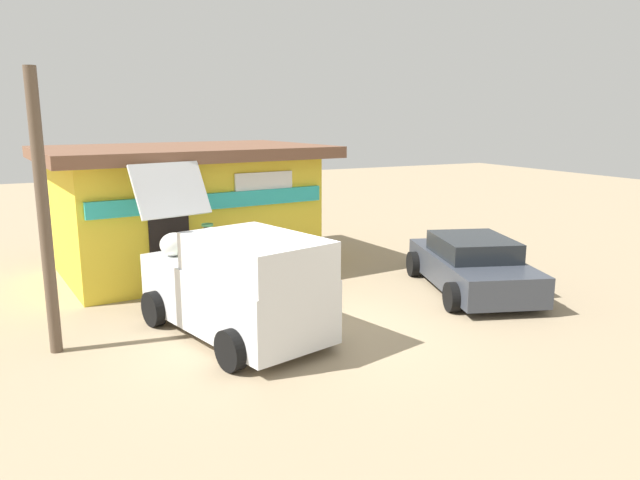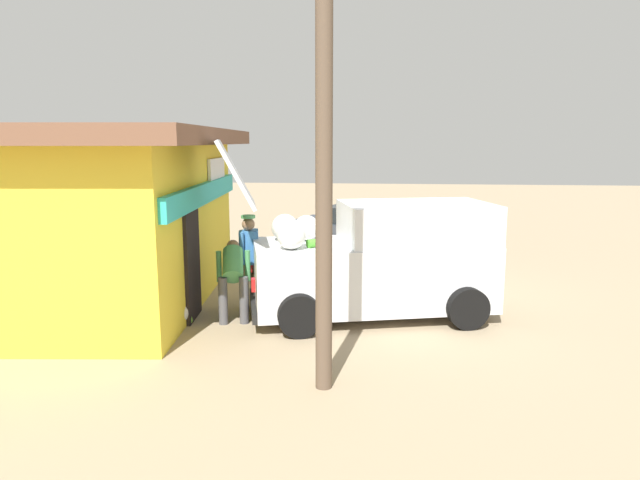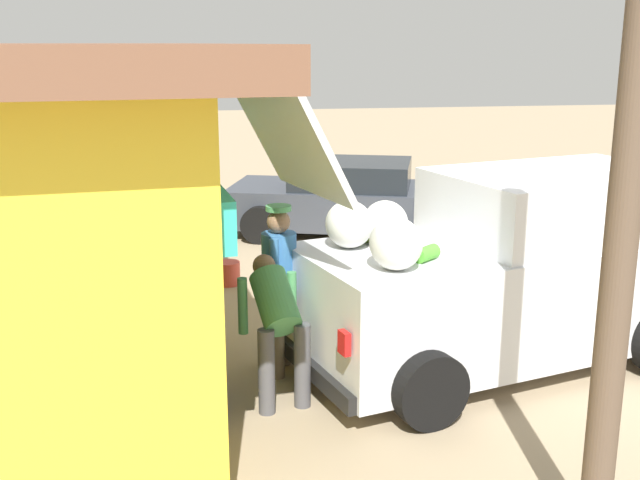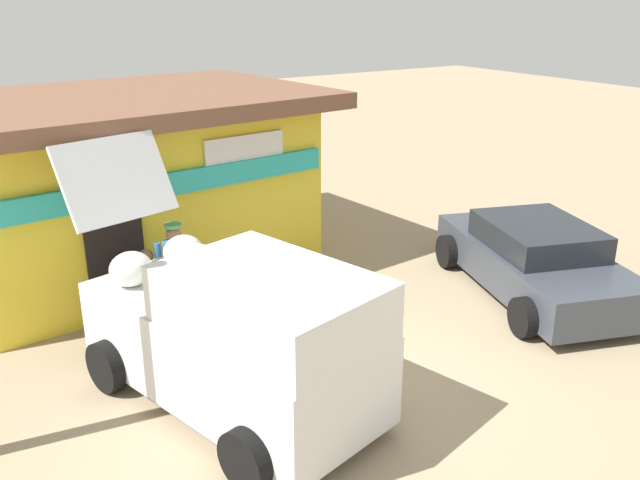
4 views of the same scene
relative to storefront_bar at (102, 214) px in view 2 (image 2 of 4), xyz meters
name	(u,v)px [view 2 (image 2 of 4)]	position (x,y,z in m)	size (l,w,h in m)	color
ground_plane	(408,296)	(0.96, -5.67, -1.65)	(60.00, 60.00, 0.00)	#9E896B
storefront_bar	(102,214)	(0.00, 0.00, 0.00)	(7.21, 5.30, 3.19)	yellow
delivery_van	(379,260)	(-0.36, -5.10, -0.68)	(2.86, 4.81, 3.00)	silver
parked_sedan	(367,230)	(5.37, -4.75, -1.06)	(3.12, 4.46, 1.25)	#383D47
vendor_standing	(249,256)	(-0.23, -2.81, -0.68)	(0.55, 0.43, 1.69)	#726047
customer_bending	(233,273)	(-0.91, -2.69, -0.85)	(0.74, 0.62, 1.32)	#4C4C51
unloaded_banana_pile	(173,313)	(-1.25, -1.76, -1.45)	(0.97, 0.82, 0.44)	silver
paint_bucket	(265,265)	(2.74, -2.47, -1.49)	(0.32, 0.32, 0.32)	#BF3F33
utility_pole	(324,195)	(-3.39, -4.45, 0.71)	(0.20, 0.20, 4.71)	brown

